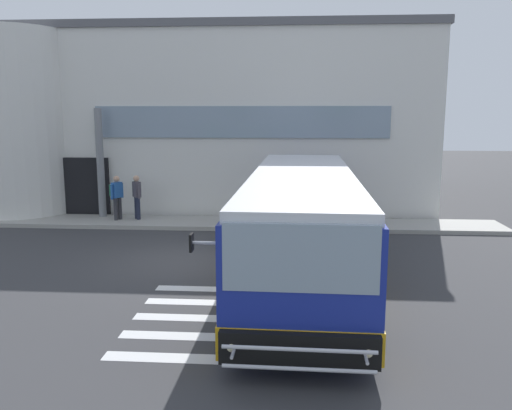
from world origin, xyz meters
The scene contains 9 objects.
ground_plane centered at (0.00, 0.00, -0.01)m, with size 80.00×90.00×0.02m, color #353538.
bay_paint_stripes centered at (2.00, -4.20, 0.00)m, with size 4.40×3.96×0.01m.
terminal_building centered at (-0.67, 11.54, 3.81)m, with size 19.12×13.80×7.64m.
boarding_curb centered at (0.00, 4.80, 0.07)m, with size 21.32×2.00×0.15m, color #9E9B93.
entry_support_column centered at (-4.37, 5.40, 2.24)m, with size 0.28×0.28×4.17m, color slate.
bus_main_foreground centered at (3.28, -1.26, 1.33)m, with size 3.24×11.60×2.70m.
passenger_near_column centered at (-3.60, 4.85, 1.11)m, with size 0.49×0.52×1.68m.
passenger_by_doorway centered at (-2.87, 5.02, 1.08)m, with size 0.40×0.49×1.68m.
safety_bollard_yellow centered at (0.82, 3.60, 0.45)m, with size 0.18×0.18×0.90m, color yellow.
Camera 1 is at (3.05, -14.35, 4.17)m, focal length 37.00 mm.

